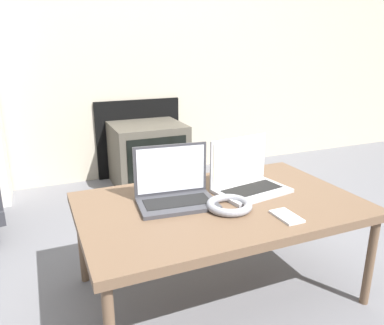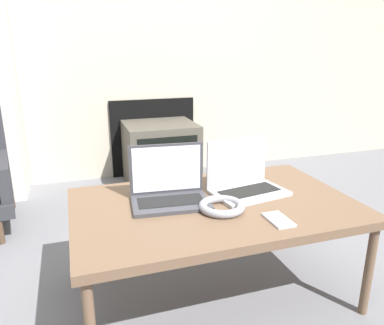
{
  "view_description": "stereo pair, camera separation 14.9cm",
  "coord_description": "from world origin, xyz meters",
  "px_view_note": "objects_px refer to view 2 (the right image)",
  "views": [
    {
      "loc": [
        -0.68,
        -1.14,
        1.06
      ],
      "look_at": [
        0.0,
        0.44,
        0.52
      ],
      "focal_mm": 35.0,
      "sensor_mm": 36.0,
      "label": 1
    },
    {
      "loc": [
        -0.54,
        -1.19,
        1.06
      ],
      "look_at": [
        0.0,
        0.44,
        0.52
      ],
      "focal_mm": 35.0,
      "sensor_mm": 36.0,
      "label": 2
    }
  ],
  "objects_px": {
    "headphones": "(223,206)",
    "phone": "(278,220)",
    "laptop_left": "(169,189)",
    "laptop_right": "(244,180)",
    "tv": "(161,154)"
  },
  "relations": [
    {
      "from": "headphones",
      "to": "tv",
      "type": "relative_size",
      "value": 0.34
    },
    {
      "from": "laptop_left",
      "to": "phone",
      "type": "relative_size",
      "value": 2.58
    },
    {
      "from": "laptop_right",
      "to": "headphones",
      "type": "distance_m",
      "value": 0.23
    },
    {
      "from": "phone",
      "to": "headphones",
      "type": "bearing_deg",
      "value": 135.76
    },
    {
      "from": "tv",
      "to": "phone",
      "type": "bearing_deg",
      "value": -88.43
    },
    {
      "from": "laptop_left",
      "to": "phone",
      "type": "height_order",
      "value": "laptop_left"
    },
    {
      "from": "laptop_left",
      "to": "tv",
      "type": "distance_m",
      "value": 1.42
    },
    {
      "from": "laptop_left",
      "to": "headphones",
      "type": "height_order",
      "value": "laptop_left"
    },
    {
      "from": "laptop_right",
      "to": "headphones",
      "type": "height_order",
      "value": "laptop_right"
    },
    {
      "from": "laptop_right",
      "to": "phone",
      "type": "relative_size",
      "value": 2.66
    },
    {
      "from": "headphones",
      "to": "phone",
      "type": "xyz_separation_m",
      "value": [
        0.16,
        -0.16,
        -0.01
      ]
    },
    {
      "from": "headphones",
      "to": "tv",
      "type": "bearing_deg",
      "value": 85.75
    },
    {
      "from": "phone",
      "to": "tv",
      "type": "distance_m",
      "value": 1.69
    },
    {
      "from": "laptop_left",
      "to": "laptop_right",
      "type": "distance_m",
      "value": 0.35
    },
    {
      "from": "phone",
      "to": "tv",
      "type": "xyz_separation_m",
      "value": [
        -0.05,
        1.68,
        -0.2
      ]
    }
  ]
}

